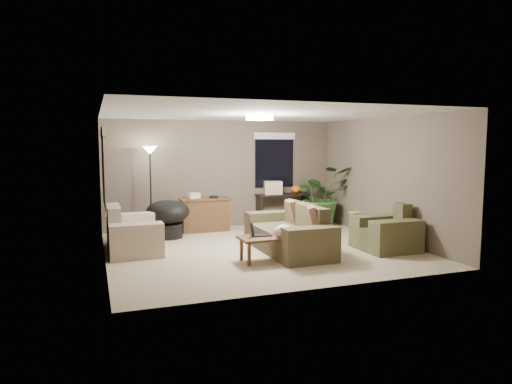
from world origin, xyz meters
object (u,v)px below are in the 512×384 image
object	(u,v)px
armchair	(386,234)
main_sofa	(290,235)
loveseat	(132,235)
console_table	(282,207)
cat_scratching_post	(355,225)
desk	(205,214)
coffee_table	(269,240)
houseplant	(321,203)
floor_lamp	(150,161)
papasan_chair	(168,216)

from	to	relation	value
armchair	main_sofa	bearing A→B (deg)	162.86
loveseat	console_table	xyz separation A→B (m)	(3.69, 1.61, 0.14)
cat_scratching_post	desk	bearing A→B (deg)	152.09
loveseat	desk	world-z (taller)	loveseat
coffee_table	houseplant	bearing A→B (deg)	48.15
desk	cat_scratching_post	bearing A→B (deg)	-27.91
loveseat	houseplant	size ratio (longest dim) A/B	1.11
armchair	houseplant	xyz separation A→B (m)	(0.05, 2.64, 0.26)
floor_lamp	cat_scratching_post	bearing A→B (deg)	-20.85
main_sofa	houseplant	distance (m)	2.76
cat_scratching_post	loveseat	bearing A→B (deg)	178.34
desk	houseplant	bearing A→B (deg)	-6.21
floor_lamp	houseplant	distance (m)	4.10
papasan_chair	desk	bearing A→B (deg)	28.07
desk	floor_lamp	distance (m)	1.70
cat_scratching_post	papasan_chair	bearing A→B (deg)	164.38
main_sofa	papasan_chair	world-z (taller)	main_sofa
houseplant	papasan_chair	bearing A→B (deg)	-177.22
main_sofa	armchair	distance (m)	1.80
papasan_chair	houseplant	world-z (taller)	houseplant
armchair	houseplant	size ratio (longest dim) A/B	0.69
armchair	desk	world-z (taller)	armchair
console_table	cat_scratching_post	size ratio (longest dim) A/B	2.60
console_table	cat_scratching_post	world-z (taller)	console_table
armchair	floor_lamp	world-z (taller)	floor_lamp
loveseat	cat_scratching_post	distance (m)	4.65
loveseat	armchair	xyz separation A→B (m)	(4.45, -1.53, 0.00)
armchair	houseplant	distance (m)	2.66
coffee_table	desk	size ratio (longest dim) A/B	0.91
main_sofa	houseplant	bearing A→B (deg)	50.18
floor_lamp	cat_scratching_post	size ratio (longest dim) A/B	3.82
loveseat	cat_scratching_post	xyz separation A→B (m)	(4.64, -0.13, -0.08)
floor_lamp	cat_scratching_post	world-z (taller)	floor_lamp
desk	houseplant	xyz separation A→B (m)	(2.78, -0.30, 0.18)
papasan_chair	cat_scratching_post	distance (m)	3.99
loveseat	houseplant	bearing A→B (deg)	13.95
loveseat	papasan_chair	bearing A→B (deg)	49.13
main_sofa	loveseat	distance (m)	2.91
coffee_table	desk	distance (m)	3.00
main_sofa	console_table	world-z (taller)	main_sofa
loveseat	main_sofa	bearing A→B (deg)	-20.08
console_table	houseplant	size ratio (longest dim) A/B	0.90
coffee_table	console_table	bearing A→B (deg)	63.32
houseplant	console_table	bearing A→B (deg)	147.96
coffee_table	desk	bearing A→B (deg)	97.47
armchair	coffee_table	world-z (taller)	armchair
loveseat	papasan_chair	size ratio (longest dim) A/B	1.43
armchair	floor_lamp	distance (m)	5.08
main_sofa	coffee_table	xyz separation A→B (m)	(-0.63, -0.55, 0.06)
houseplant	loveseat	bearing A→B (deg)	-166.05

